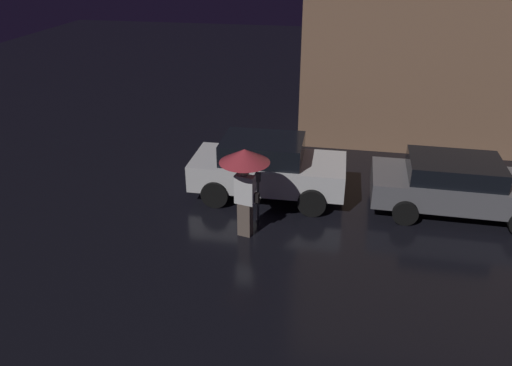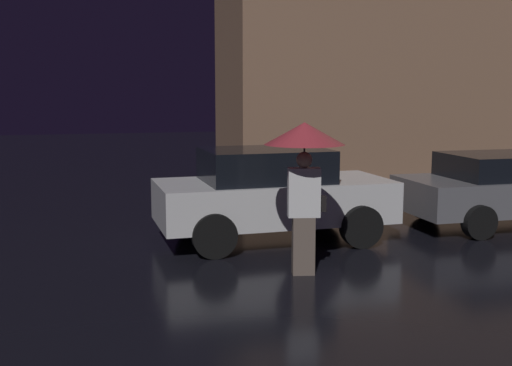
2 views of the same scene
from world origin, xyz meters
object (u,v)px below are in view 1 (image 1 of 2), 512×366
pedestrian_with_umbrella (245,168)px  parking_meter (258,191)px  parked_car_grey (457,184)px  parked_car_white (267,167)px

pedestrian_with_umbrella → parking_meter: size_ratio=1.70×
parked_car_grey → pedestrian_with_umbrella: bearing=-156.2°
parking_meter → pedestrian_with_umbrella: bearing=-102.3°
parked_car_white → parking_meter: (0.00, -1.33, -0.05)m
parked_car_white → parking_meter: 1.33m
parked_car_grey → parking_meter: bearing=-163.4°
parking_meter → parked_car_grey: bearing=15.8°
pedestrian_with_umbrella → parked_car_white: bearing=-82.3°
parked_car_white → pedestrian_with_umbrella: 2.26m
parked_car_grey → parking_meter: (-4.79, -1.36, 0.05)m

